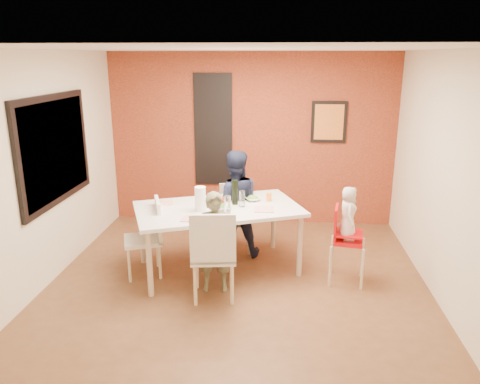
# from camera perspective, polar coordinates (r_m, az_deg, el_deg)

# --- Properties ---
(ground) EXTENTS (4.50, 4.50, 0.00)m
(ground) POSITION_cam_1_polar(r_m,az_deg,el_deg) (5.74, -0.28, -10.96)
(ground) COLOR brown
(ground) RESTS_ON ground
(ceiling) EXTENTS (4.50, 4.50, 0.02)m
(ceiling) POSITION_cam_1_polar(r_m,az_deg,el_deg) (5.11, -0.32, 17.08)
(ceiling) COLOR white
(ceiling) RESTS_ON wall_back
(wall_back) EXTENTS (4.50, 0.02, 2.70)m
(wall_back) POSITION_cam_1_polar(r_m,az_deg,el_deg) (7.46, 1.37, 6.40)
(wall_back) COLOR beige
(wall_back) RESTS_ON ground
(wall_front) EXTENTS (4.50, 0.02, 2.70)m
(wall_front) POSITION_cam_1_polar(r_m,az_deg,el_deg) (3.15, -4.26, -7.72)
(wall_front) COLOR beige
(wall_front) RESTS_ON ground
(wall_left) EXTENTS (0.02, 4.50, 2.70)m
(wall_left) POSITION_cam_1_polar(r_m,az_deg,el_deg) (5.91, -22.57, 2.53)
(wall_left) COLOR beige
(wall_left) RESTS_ON ground
(wall_right) EXTENTS (0.02, 4.50, 2.70)m
(wall_right) POSITION_cam_1_polar(r_m,az_deg,el_deg) (5.53, 23.61, 1.53)
(wall_right) COLOR beige
(wall_right) RESTS_ON ground
(brick_accent_wall) EXTENTS (4.50, 0.02, 2.70)m
(brick_accent_wall) POSITION_cam_1_polar(r_m,az_deg,el_deg) (7.44, 1.36, 6.37)
(brick_accent_wall) COLOR maroon
(brick_accent_wall) RESTS_ON ground
(picture_window_frame) EXTENTS (0.05, 1.70, 1.30)m
(picture_window_frame) POSITION_cam_1_polar(r_m,az_deg,el_deg) (6.04, -21.66, 4.83)
(picture_window_frame) COLOR black
(picture_window_frame) RESTS_ON wall_left
(picture_window_pane) EXTENTS (0.02, 1.55, 1.15)m
(picture_window_pane) POSITION_cam_1_polar(r_m,az_deg,el_deg) (6.03, -21.53, 4.84)
(picture_window_pane) COLOR black
(picture_window_pane) RESTS_ON wall_left
(glassblock_strip) EXTENTS (0.55, 0.03, 1.70)m
(glassblock_strip) POSITION_cam_1_polar(r_m,az_deg,el_deg) (7.47, -3.28, 7.55)
(glassblock_strip) COLOR silver
(glassblock_strip) RESTS_ON wall_back
(glassblock_surround) EXTENTS (0.60, 0.03, 1.76)m
(glassblock_surround) POSITION_cam_1_polar(r_m,az_deg,el_deg) (7.46, -3.29, 7.54)
(glassblock_surround) COLOR black
(glassblock_surround) RESTS_ON wall_back
(art_print_frame) EXTENTS (0.54, 0.03, 0.64)m
(art_print_frame) POSITION_cam_1_polar(r_m,az_deg,el_deg) (7.39, 10.78, 8.38)
(art_print_frame) COLOR black
(art_print_frame) RESTS_ON wall_back
(art_print_canvas) EXTENTS (0.44, 0.01, 0.54)m
(art_print_canvas) POSITION_cam_1_polar(r_m,az_deg,el_deg) (7.38, 10.79, 8.37)
(art_print_canvas) COLOR orange
(art_print_canvas) RESTS_ON wall_back
(dining_table) EXTENTS (2.26, 1.76, 0.83)m
(dining_table) POSITION_cam_1_polar(r_m,az_deg,el_deg) (5.80, -2.68, -2.56)
(dining_table) COLOR white
(dining_table) RESTS_ON ground
(chair_near) EXTENTS (0.55, 0.55, 1.05)m
(chair_near) POSITION_cam_1_polar(r_m,az_deg,el_deg) (5.12, -3.28, -7.22)
(chair_near) COLOR beige
(chair_near) RESTS_ON ground
(chair_far) EXTENTS (0.49, 0.49, 0.92)m
(chair_far) POSITION_cam_1_polar(r_m,az_deg,el_deg) (6.53, -0.60, -2.62)
(chair_far) COLOR beige
(chair_far) RESTS_ON ground
(chair_left) EXTENTS (0.57, 0.57, 0.96)m
(chair_left) POSITION_cam_1_polar(r_m,az_deg,el_deg) (5.86, -10.98, -4.96)
(chair_left) COLOR white
(chair_left) RESTS_ON ground
(high_chair) EXTENTS (0.45, 0.45, 0.94)m
(high_chair) POSITION_cam_1_polar(r_m,az_deg,el_deg) (5.69, 12.61, -5.42)
(high_chair) COLOR red
(high_chair) RESTS_ON ground
(child_near) EXTENTS (0.45, 0.31, 1.18)m
(child_near) POSITION_cam_1_polar(r_m,az_deg,el_deg) (5.35, -3.01, -6.15)
(child_near) COLOR #5E5C43
(child_near) RESTS_ON ground
(child_far) EXTENTS (0.80, 0.68, 1.45)m
(child_far) POSITION_cam_1_polar(r_m,az_deg,el_deg) (6.24, -0.71, -1.49)
(child_far) COLOR #161B31
(child_far) RESTS_ON ground
(toddler) EXTENTS (0.21, 0.31, 0.63)m
(toddler) POSITION_cam_1_polar(r_m,az_deg,el_deg) (5.58, 13.05, -2.53)
(toddler) COLOR beige
(toddler) RESTS_ON high_chair
(plate_near_left) EXTENTS (0.21, 0.21, 0.01)m
(plate_near_left) POSITION_cam_1_polar(r_m,az_deg,el_deg) (5.38, -6.05, -3.28)
(plate_near_left) COLOR white
(plate_near_left) RESTS_ON dining_table
(plate_far_mid) EXTENTS (0.25, 0.25, 0.01)m
(plate_far_mid) POSITION_cam_1_polar(r_m,az_deg,el_deg) (6.10, -2.27, -0.81)
(plate_far_mid) COLOR white
(plate_far_mid) RESTS_ON dining_table
(plate_near_right) EXTENTS (0.25, 0.25, 0.01)m
(plate_near_right) POSITION_cam_1_polar(r_m,az_deg,el_deg) (5.68, 2.92, -2.11)
(plate_near_right) COLOR white
(plate_near_right) RESTS_ON dining_table
(plate_far_left) EXTENTS (0.24, 0.24, 0.01)m
(plate_far_left) POSITION_cam_1_polar(r_m,az_deg,el_deg) (6.01, -9.19, -1.30)
(plate_far_left) COLOR white
(plate_far_left) RESTS_ON dining_table
(salad_bowl_a) EXTENTS (0.29, 0.29, 0.06)m
(salad_bowl_a) POSITION_cam_1_polar(r_m,az_deg,el_deg) (5.69, -2.26, -1.84)
(salad_bowl_a) COLOR white
(salad_bowl_a) RESTS_ON dining_table
(salad_bowl_b) EXTENTS (0.26, 0.26, 0.05)m
(salad_bowl_b) POSITION_cam_1_polar(r_m,az_deg,el_deg) (6.03, 1.57, -0.83)
(salad_bowl_b) COLOR white
(salad_bowl_b) RESTS_ON dining_table
(wine_bottle) EXTENTS (0.08, 0.08, 0.31)m
(wine_bottle) POSITION_cam_1_polar(r_m,az_deg,el_deg) (5.85, -0.63, -0.03)
(wine_bottle) COLOR black
(wine_bottle) RESTS_ON dining_table
(wine_glass_a) EXTENTS (0.08, 0.08, 0.22)m
(wine_glass_a) POSITION_cam_1_polar(r_m,az_deg,el_deg) (5.51, -1.54, -1.57)
(wine_glass_a) COLOR white
(wine_glass_a) RESTS_ON dining_table
(wine_glass_b) EXTENTS (0.07, 0.07, 0.20)m
(wine_glass_b) POSITION_cam_1_polar(r_m,az_deg,el_deg) (5.76, 0.25, -0.84)
(wine_glass_b) COLOR white
(wine_glass_b) RESTS_ON dining_table
(paper_towel_roll) EXTENTS (0.13, 0.13, 0.30)m
(paper_towel_roll) POSITION_cam_1_polar(r_m,az_deg,el_deg) (5.62, -4.86, -0.85)
(paper_towel_roll) COLOR white
(paper_towel_roll) RESTS_ON dining_table
(condiment_red) EXTENTS (0.04, 0.04, 0.14)m
(condiment_red) POSITION_cam_1_polar(r_m,az_deg,el_deg) (5.73, -2.10, -1.30)
(condiment_red) COLOR red
(condiment_red) RESTS_ON dining_table
(condiment_green) EXTENTS (0.04, 0.04, 0.16)m
(condiment_green) POSITION_cam_1_polar(r_m,az_deg,el_deg) (5.86, -0.71, -0.80)
(condiment_green) COLOR #307226
(condiment_green) RESTS_ON dining_table
(condiment_brown) EXTENTS (0.03, 0.03, 0.13)m
(condiment_brown) POSITION_cam_1_polar(r_m,az_deg,el_deg) (5.76, -2.48, -1.23)
(condiment_brown) COLOR brown
(condiment_brown) RESTS_ON dining_table
(sippy_cup) EXTENTS (0.06, 0.06, 0.11)m
(sippy_cup) POSITION_cam_1_polar(r_m,az_deg,el_deg) (6.00, 3.54, -0.63)
(sippy_cup) COLOR orange
(sippy_cup) RESTS_ON dining_table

